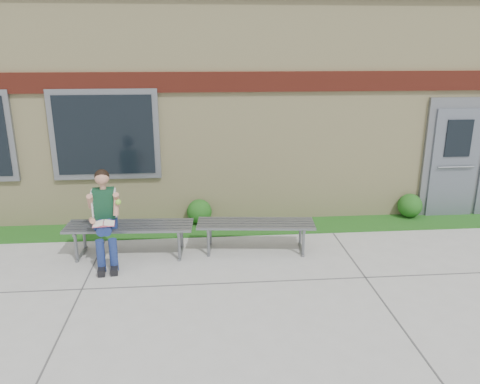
{
  "coord_description": "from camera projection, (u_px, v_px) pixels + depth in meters",
  "views": [
    {
      "loc": [
        -1.33,
        -5.39,
        3.17
      ],
      "look_at": [
        -0.72,
        1.7,
        0.97
      ],
      "focal_mm": 35.0,
      "sensor_mm": 36.0,
      "label": 1
    }
  ],
  "objects": [
    {
      "name": "ground",
      "position": [
        305.0,
        298.0,
        6.18
      ],
      "size": [
        80.0,
        80.0,
        0.0
      ],
      "primitive_type": "plane",
      "color": "#9E9E99",
      "rests_on": "ground"
    },
    {
      "name": "grass_strip",
      "position": [
        274.0,
        226.0,
        8.65
      ],
      "size": [
        16.0,
        0.8,
        0.02
      ],
      "primitive_type": "cube",
      "color": "#184D14",
      "rests_on": "ground"
    },
    {
      "name": "school_building",
      "position": [
        254.0,
        94.0,
        11.26
      ],
      "size": [
        16.2,
        6.22,
        4.2
      ],
      "color": "beige",
      "rests_on": "ground"
    },
    {
      "name": "bench_left",
      "position": [
        130.0,
        232.0,
        7.37
      ],
      "size": [
        2.0,
        0.65,
        0.51
      ],
      "rotation": [
        0.0,
        0.0,
        -0.05
      ],
      "color": "slate",
      "rests_on": "ground"
    },
    {
      "name": "bench_right",
      "position": [
        256.0,
        229.0,
        7.54
      ],
      "size": [
        1.92,
        0.69,
        0.49
      ],
      "rotation": [
        0.0,
        0.0,
        -0.09
      ],
      "color": "slate",
      "rests_on": "ground"
    },
    {
      "name": "girl",
      "position": [
        105.0,
        215.0,
        7.03
      ],
      "size": [
        0.53,
        0.85,
        1.44
      ],
      "rotation": [
        0.0,
        0.0,
        0.12
      ],
      "color": "navy",
      "rests_on": "ground"
    },
    {
      "name": "shrub_mid",
      "position": [
        199.0,
        212.0,
        8.71
      ],
      "size": [
        0.46,
        0.46,
        0.46
      ],
      "primitive_type": "sphere",
      "color": "#184D14",
      "rests_on": "grass_strip"
    },
    {
      "name": "shrub_east",
      "position": [
        410.0,
        206.0,
        9.04
      ],
      "size": [
        0.46,
        0.46,
        0.46
      ],
      "primitive_type": "sphere",
      "color": "#184D14",
      "rests_on": "grass_strip"
    }
  ]
}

